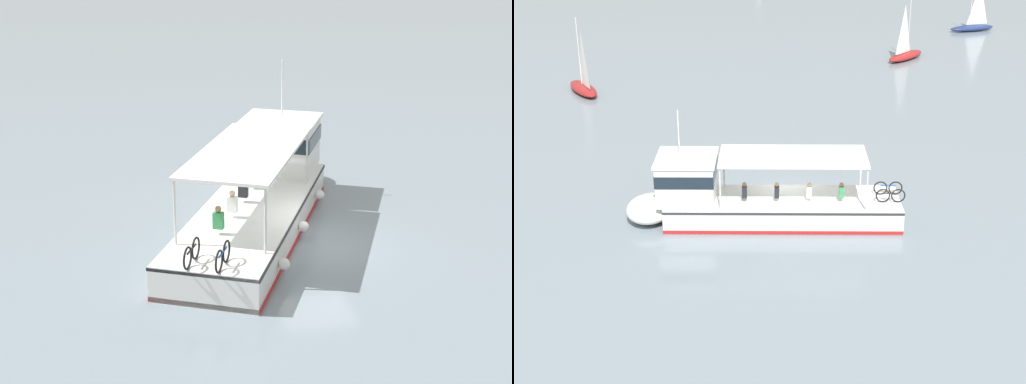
{
  "view_description": "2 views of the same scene",
  "coord_description": "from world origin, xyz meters",
  "views": [
    {
      "loc": [
        21.91,
        -6.03,
        9.77
      ],
      "look_at": [
        -1.66,
        -1.78,
        1.4
      ],
      "focal_mm": 51.71,
      "sensor_mm": 36.0,
      "label": 1
    },
    {
      "loc": [
        -14.95,
        -31.69,
        15.33
      ],
      "look_at": [
        -1.66,
        -1.78,
        1.4
      ],
      "focal_mm": 54.14,
      "sensor_mm": 36.0,
      "label": 2
    }
  ],
  "objects": [
    {
      "name": "ground_plane",
      "position": [
        0.0,
        0.0,
        0.0
      ],
      "size": [
        400.0,
        400.0,
        0.0
      ],
      "primitive_type": "plane",
      "color": "gray"
    },
    {
      "name": "ferry_main",
      "position": [
        -2.58,
        -1.36,
        1.02
      ],
      "size": [
        12.85,
        8.08,
        5.32
      ],
      "color": "white",
      "rests_on": "ground"
    },
    {
      "name": "sailboat_mid_channel",
      "position": [
        34.82,
        30.61,
        0.54
      ],
      "size": [
        4.9,
        1.81,
        5.4
      ],
      "color": "navy",
      "rests_on": "ground"
    },
    {
      "name": "sailboat_far_left",
      "position": [
        -5.21,
        23.63,
        0.54
      ],
      "size": [
        1.8,
        4.9,
        5.4
      ],
      "color": "maroon",
      "rests_on": "ground"
    },
    {
      "name": "sailboat_far_right",
      "position": [
        21.96,
        22.98,
        0.54
      ],
      "size": [
        4.92,
        3.38,
        5.4
      ],
      "color": "maroon",
      "rests_on": "ground"
    }
  ]
}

